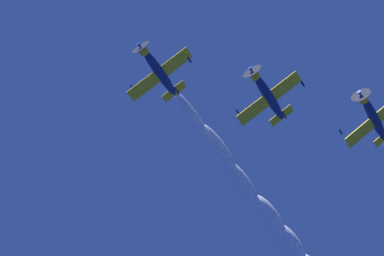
% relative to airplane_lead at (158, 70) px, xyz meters
% --- Properties ---
extents(airplane_lead, '(7.93, 8.51, 3.30)m').
position_rel_airplane_lead_xyz_m(airplane_lead, '(0.00, 0.00, 0.00)').
color(airplane_lead, navy).
extents(airplane_left_wingman, '(7.94, 8.58, 3.05)m').
position_rel_airplane_lead_xyz_m(airplane_left_wingman, '(-9.85, 8.35, -1.76)').
color(airplane_left_wingman, navy).
extents(airplane_right_wingman, '(7.93, 8.41, 3.53)m').
position_rel_airplane_lead_xyz_m(airplane_right_wingman, '(-19.95, 16.37, -1.79)').
color(airplane_right_wingman, navy).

